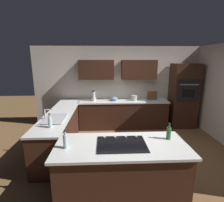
% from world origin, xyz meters
% --- Properties ---
extents(ground_plane, '(14.00, 14.00, 0.00)m').
position_xyz_m(ground_plane, '(0.00, 0.00, 0.00)').
color(ground_plane, brown).
extents(wall_back, '(6.00, 0.44, 2.60)m').
position_xyz_m(wall_back, '(0.06, -2.05, 1.43)').
color(wall_back, silver).
rests_on(wall_back, ground).
extents(lower_cabinets_back, '(2.80, 0.60, 0.86)m').
position_xyz_m(lower_cabinets_back, '(0.10, -1.72, 0.43)').
color(lower_cabinets_back, '#381E14').
rests_on(lower_cabinets_back, ground).
extents(countertop_back, '(2.84, 0.64, 0.04)m').
position_xyz_m(countertop_back, '(0.10, -1.72, 0.88)').
color(countertop_back, silver).
rests_on(countertop_back, lower_cabinets_back).
extents(lower_cabinets_side, '(0.60, 2.90, 0.86)m').
position_xyz_m(lower_cabinets_side, '(1.82, -0.55, 0.43)').
color(lower_cabinets_side, '#381E14').
rests_on(lower_cabinets_side, ground).
extents(countertop_side, '(0.64, 2.94, 0.04)m').
position_xyz_m(countertop_side, '(1.82, -0.55, 0.88)').
color(countertop_side, silver).
rests_on(countertop_side, lower_cabinets_side).
extents(island_base, '(1.99, 0.84, 0.86)m').
position_xyz_m(island_base, '(0.45, 1.22, 0.43)').
color(island_base, '#381E14').
rests_on(island_base, ground).
extents(island_top, '(2.07, 0.92, 0.04)m').
position_xyz_m(island_top, '(0.45, 1.22, 0.88)').
color(island_top, silver).
rests_on(island_top, island_base).
extents(wall_oven, '(0.80, 0.66, 2.06)m').
position_xyz_m(wall_oven, '(-1.85, -1.72, 1.03)').
color(wall_oven, '#381E14').
rests_on(wall_oven, ground).
extents(sink_unit, '(0.46, 0.70, 0.23)m').
position_xyz_m(sink_unit, '(1.83, -0.02, 0.92)').
color(sink_unit, '#515456').
rests_on(sink_unit, countertop_side).
extents(cooktop, '(0.76, 0.56, 0.03)m').
position_xyz_m(cooktop, '(0.45, 1.22, 0.91)').
color(cooktop, black).
rests_on(cooktop, island_top).
extents(blender, '(0.15, 0.15, 0.33)m').
position_xyz_m(blender, '(1.05, -1.73, 1.04)').
color(blender, beige).
rests_on(blender, countertop_back).
extents(mixing_bowl, '(0.23, 0.23, 0.13)m').
position_xyz_m(mixing_bowl, '(0.40, -1.73, 0.96)').
color(mixing_bowl, '#668CB2').
rests_on(mixing_bowl, countertop_back).
extents(spice_rack, '(0.31, 0.11, 0.27)m').
position_xyz_m(spice_rack, '(-0.85, -1.80, 1.04)').
color(spice_rack, brown).
rests_on(spice_rack, countertop_back).
extents(kettle, '(0.18, 0.18, 0.16)m').
position_xyz_m(kettle, '(-0.25, -1.73, 0.98)').
color(kettle, '#B7BABF').
rests_on(kettle, countertop_back).
extents(dish_soap_bottle, '(0.08, 0.08, 0.28)m').
position_xyz_m(dish_soap_bottle, '(1.77, 0.46, 1.01)').
color(dish_soap_bottle, silver).
rests_on(dish_soap_bottle, countertop_side).
extents(oil_bottle, '(0.07, 0.07, 0.29)m').
position_xyz_m(oil_bottle, '(1.30, 1.29, 1.01)').
color(oil_bottle, silver).
rests_on(oil_bottle, island_top).
extents(second_bottle, '(0.07, 0.07, 0.28)m').
position_xyz_m(second_bottle, '(-0.35, 1.07, 1.01)').
color(second_bottle, '#336B38').
rests_on(second_bottle, island_top).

